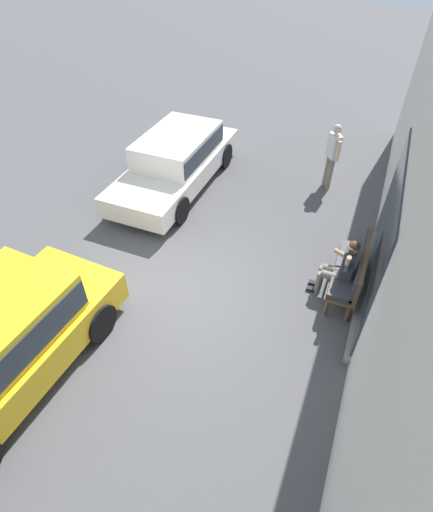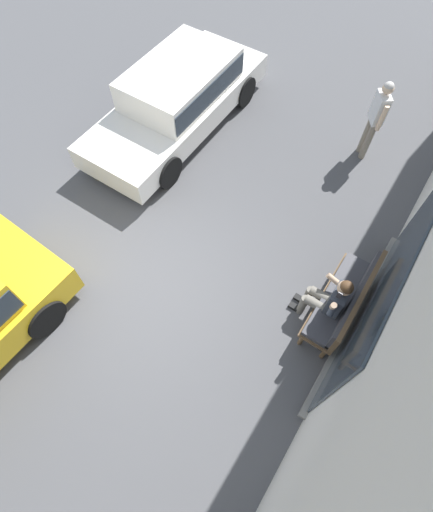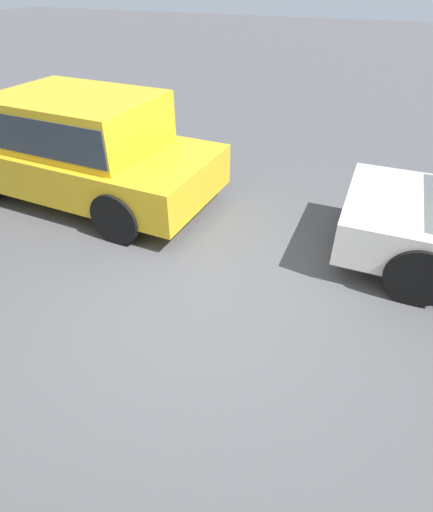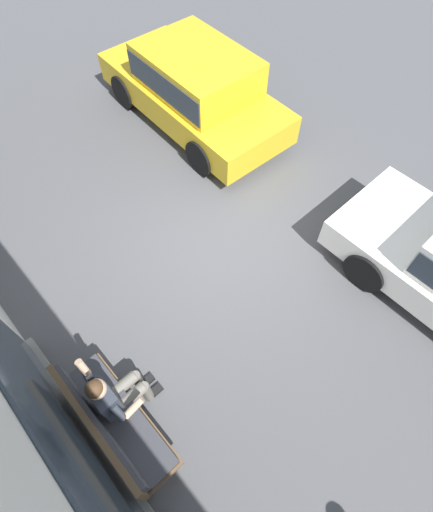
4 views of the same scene
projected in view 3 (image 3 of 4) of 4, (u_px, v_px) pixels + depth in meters
name	position (u px, v px, depth m)	size (l,w,h in m)	color
ground_plane	(190.00, 317.00, 4.07)	(60.00, 60.00, 0.00)	#4C4C4F
parked_car_mid	(79.00, 144.00, 5.74)	(4.24, 2.02, 1.51)	gold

